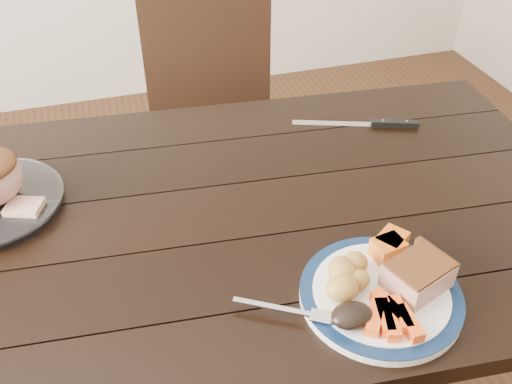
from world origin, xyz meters
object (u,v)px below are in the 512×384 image
object	(u,v)px
dinner_plate	(380,296)
fork	(293,312)
chair_far	(212,120)
dining_table	(218,245)
carving_knife	(379,123)
pork_slice	(418,276)

from	to	relation	value
dinner_plate	fork	bearing A→B (deg)	179.51
chair_far	fork	bearing A→B (deg)	93.92
dining_table	dinner_plate	world-z (taller)	dinner_plate
chair_far	fork	xyz separation A→B (m)	(-0.10, -1.05, 0.25)
dining_table	fork	distance (m)	0.33
dining_table	dinner_plate	bearing A→B (deg)	-54.99
chair_far	dinner_plate	size ratio (longest dim) A/B	3.29
dining_table	carving_knife	bearing A→B (deg)	24.24
carving_knife	pork_slice	bearing A→B (deg)	-90.43
pork_slice	fork	bearing A→B (deg)	178.32
dining_table	carving_knife	size ratio (longest dim) A/B	5.45
pork_slice	carving_knife	world-z (taller)	pork_slice
chair_far	carving_knife	xyz separation A→B (m)	(0.32, -0.52, 0.23)
dinner_plate	pork_slice	world-z (taller)	pork_slice
fork	dining_table	bearing A→B (deg)	131.34
dinner_plate	fork	size ratio (longest dim) A/B	1.75
fork	carving_knife	xyz separation A→B (m)	(0.42, 0.53, -0.01)
pork_slice	dining_table	bearing A→B (deg)	131.57
dining_table	pork_slice	distance (m)	0.45
dinner_plate	carving_knife	xyz separation A→B (m)	(0.26, 0.53, -0.00)
dining_table	pork_slice	size ratio (longest dim) A/B	16.03
chair_far	pork_slice	world-z (taller)	chair_far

